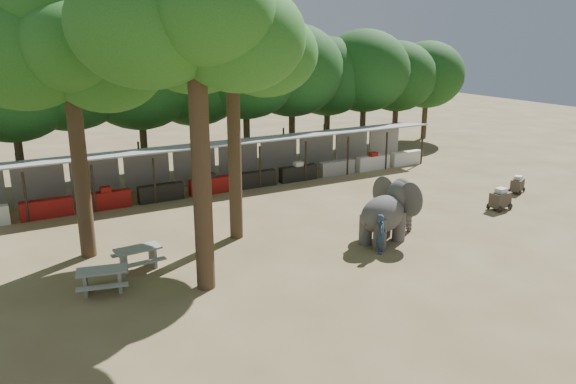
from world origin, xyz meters
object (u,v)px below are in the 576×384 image
yard_tree_back (226,33)px  picnic_table_near (102,277)px  elephant (389,211)px  picnic_table_far (138,255)px  cart_back (517,184)px  handler (381,234)px  yard_tree_center (188,11)px  yard_tree_left (62,43)px  cart_front (500,199)px

yard_tree_back → picnic_table_near: yard_tree_back is taller
elephant → picnic_table_near: elephant is taller
picnic_table_near → picnic_table_far: size_ratio=1.12×
elephant → cart_back: bearing=-3.0°
yard_tree_back → picnic_table_near: (-6.07, -2.82, -8.00)m
yard_tree_back → handler: yard_tree_back is taller
yard_tree_center → handler: bearing=-5.6°
yard_tree_center → yard_tree_left: bearing=121.0°
yard_tree_center → picnic_table_near: yard_tree_center is taller
yard_tree_left → cart_back: bearing=-6.4°
yard_tree_back → cart_back: size_ratio=9.88×
elephant → picnic_table_near: bearing=161.2°
yard_tree_left → cart_back: yard_tree_left is taller
yard_tree_left → picnic_table_far: 8.18m
yard_tree_left → handler: size_ratio=6.74×
picnic_table_near → elephant: bearing=8.8°
yard_tree_back → cart_front: size_ratio=9.64×
handler → cart_back: 12.55m
yard_tree_center → handler: size_ratio=7.36×
yard_tree_center → picnic_table_far: (-1.49, 2.53, -8.66)m
picnic_table_far → cart_back: cart_back is taller
yard_tree_left → handler: 13.98m
yard_tree_left → elephant: size_ratio=3.16×
yard_tree_center → cart_front: 18.44m
yard_tree_back → picnic_table_near: bearing=-155.1°
yard_tree_left → elephant: (11.61, -4.72, -6.91)m
yard_tree_left → cart_front: bearing=-12.1°
elephant → cart_front: (7.65, 0.59, -0.75)m
yard_tree_left → cart_back: size_ratio=9.58×
cart_back → yard_tree_center: bearing=164.4°
yard_tree_left → cart_back: 23.96m
yard_tree_left → picnic_table_near: yard_tree_left is taller
yard_tree_center → elephant: 11.70m
yard_tree_back → picnic_table_far: yard_tree_back is taller
yard_tree_center → cart_front: yard_tree_center is taller
yard_tree_back → yard_tree_center: bearing=-126.9°
handler → cart_front: 9.00m
elephant → cart_back: (10.93, 2.19, -0.82)m
yard_tree_center → picnic_table_near: size_ratio=6.10×
handler → picnic_table_far: handler is taller
yard_tree_left → elephant: 14.31m
yard_tree_left → yard_tree_center: 5.92m
yard_tree_back → picnic_table_near: size_ratio=5.76×
yard_tree_center → picnic_table_near: 9.27m
cart_back → elephant: bearing=168.6°
yard_tree_back → elephant: 9.89m
yard_tree_left → yard_tree_back: (6.00, -1.00, 0.34)m
cart_front → cart_back: 3.65m
yard_tree_back → handler: size_ratio=6.95×
picnic_table_far → picnic_table_near: bearing=-143.1°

